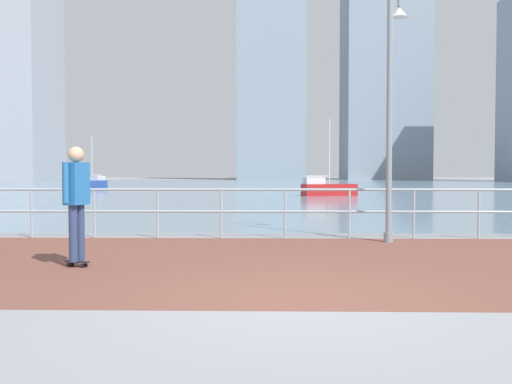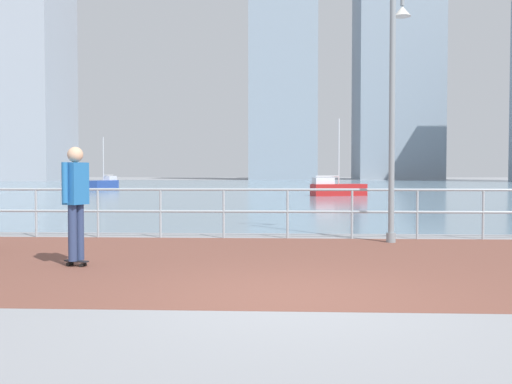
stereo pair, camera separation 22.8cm
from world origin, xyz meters
The scene contains 11 objects.
ground centered at (0.00, 40.00, 0.00)m, with size 220.00×220.00×0.00m, color gray.
brick_paving centered at (0.00, 2.66, 0.00)m, with size 28.00×6.51×0.01m, color brown.
harbor_water centered at (0.00, 50.92, 0.00)m, with size 180.00×88.00×0.00m, color #6B899E.
waterfront_railing centered at (0.00, 5.92, 0.76)m, with size 25.25×0.06×1.10m.
lamppost centered at (2.21, 5.45, 3.13)m, with size 0.56×0.74×5.65m.
skateboarder centered at (-3.29, 2.11, 1.11)m, with size 0.41×0.54×1.84m.
sailboat_white centered at (-16.05, 43.69, 0.44)m, with size 1.95×3.41×4.58m.
sailboat_teal centered at (3.21, 28.31, 0.45)m, with size 3.50×1.99×4.70m.
tower_steel centered at (21.77, 104.33, 21.14)m, with size 15.43×13.65×43.96m.
tower_brick centered at (-42.37, 86.76, 17.20)m, with size 11.59×14.07×36.07m.
tower_concrete centered at (-0.01, 101.40, 20.53)m, with size 12.18×16.24×42.73m.
Camera 2 is at (-0.12, -6.46, 1.45)m, focal length 39.87 mm.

